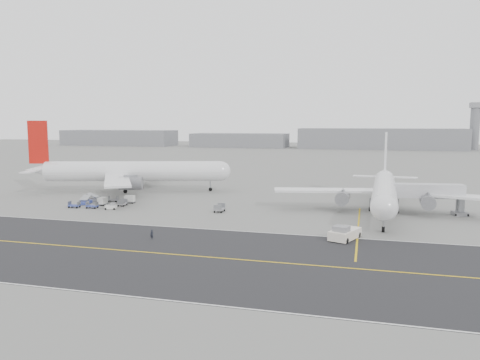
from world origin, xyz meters
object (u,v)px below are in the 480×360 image
(jet_bridge, at_px, (423,193))
(pushback_tug, at_px, (344,233))
(airliner_a, at_px, (129,171))
(airliner_b, at_px, (384,190))
(control_tower, at_px, (475,125))
(ground_crew_a, at_px, (152,235))

(jet_bridge, bearing_deg, pushback_tug, -126.92)
(airliner_a, bearing_deg, jet_bridge, -116.71)
(airliner_b, relative_size, jet_bridge, 2.71)
(airliner_b, bearing_deg, pushback_tug, -102.87)
(airliner_b, relative_size, pushback_tug, 5.59)
(airliner_b, height_order, jet_bridge, airliner_b)
(control_tower, height_order, airliner_a, control_tower)
(airliner_a, relative_size, pushback_tug, 6.39)
(jet_bridge, height_order, ground_crew_a, jet_bridge)
(airliner_a, bearing_deg, control_tower, -45.67)
(airliner_b, bearing_deg, jet_bridge, -2.44)
(airliner_a, distance_m, pushback_tug, 68.70)
(ground_crew_a, bearing_deg, airliner_a, 130.12)
(airliner_a, distance_m, jet_bridge, 72.59)
(jet_bridge, bearing_deg, ground_crew_a, -150.17)
(control_tower, relative_size, jet_bridge, 1.85)
(airliner_a, bearing_deg, airliner_b, -117.36)
(airliner_a, bearing_deg, ground_crew_a, -164.32)
(control_tower, xyz_separation_m, airliner_b, (-65.26, -243.23, -11.68))
(control_tower, xyz_separation_m, pushback_tug, (-71.96, -268.26, -15.29))
(airliner_a, relative_size, airliner_b, 1.14)
(pushback_tug, distance_m, jet_bridge, 28.39)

